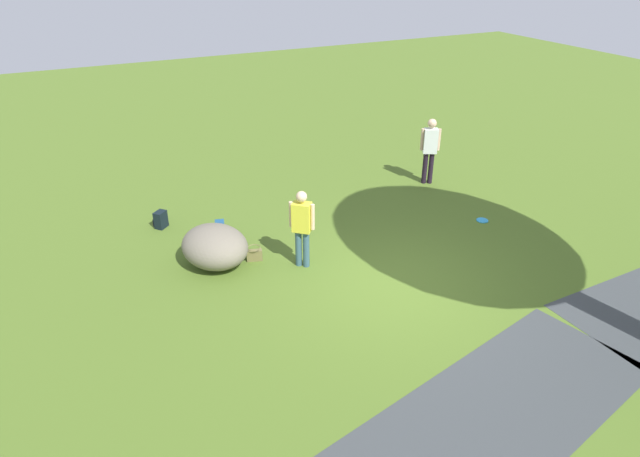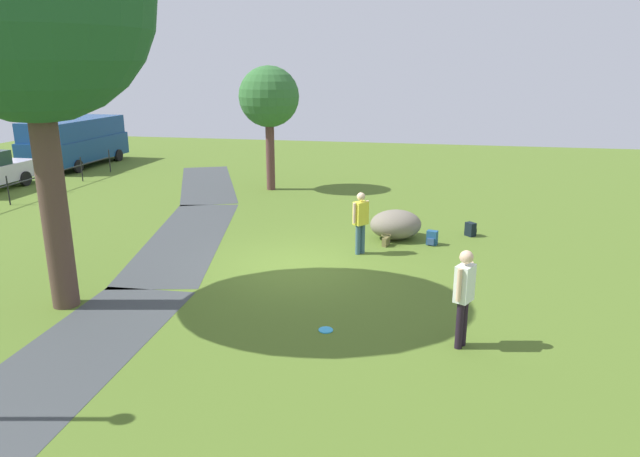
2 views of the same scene
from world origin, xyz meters
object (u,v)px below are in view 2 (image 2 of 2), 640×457
(man_near_boulder, at_px, (464,291))
(handbag_on_grass, at_px, (386,241))
(woman_with_handbag, at_px, (361,219))
(backpack_by_boulder, at_px, (432,238))
(spare_backpack_on_lawn, at_px, (471,229))
(young_tree_near_path, at_px, (269,98))
(lawn_boulder, at_px, (396,224))
(delivery_van, at_px, (75,140))
(frisbee_on_grass, at_px, (326,330))

(man_near_boulder, relative_size, handbag_on_grass, 5.24)
(woman_with_handbag, height_order, backpack_by_boulder, woman_with_handbag)
(spare_backpack_on_lawn, bearing_deg, young_tree_near_path, 55.71)
(woman_with_handbag, height_order, spare_backpack_on_lawn, woman_with_handbag)
(woman_with_handbag, distance_m, spare_backpack_on_lawn, 3.79)
(lawn_boulder, xyz_separation_m, delivery_van, (9.33, 16.37, 0.85))
(lawn_boulder, distance_m, man_near_boulder, 6.60)
(backpack_by_boulder, distance_m, delivery_van, 19.98)
(lawn_boulder, xyz_separation_m, woman_with_handbag, (-1.57, 0.82, 0.54))
(man_near_boulder, bearing_deg, woman_with_handbag, 26.71)
(lawn_boulder, relative_size, delivery_van, 0.32)
(man_near_boulder, height_order, handbag_on_grass, man_near_boulder)
(handbag_on_grass, distance_m, backpack_by_boulder, 1.28)
(young_tree_near_path, height_order, lawn_boulder, young_tree_near_path)
(young_tree_near_path, bearing_deg, delivery_van, 72.19)
(lawn_boulder, height_order, handbag_on_grass, lawn_boulder)
(man_near_boulder, height_order, backpack_by_boulder, man_near_boulder)
(frisbee_on_grass, bearing_deg, handbag_on_grass, -6.81)
(delivery_van, bearing_deg, handbag_on_grass, -121.97)
(spare_backpack_on_lawn, bearing_deg, man_near_boulder, 175.64)
(woman_with_handbag, bearing_deg, young_tree_near_path, 31.73)
(man_near_boulder, relative_size, delivery_van, 0.32)
(frisbee_on_grass, relative_size, delivery_van, 0.05)
(lawn_boulder, xyz_separation_m, handbag_on_grass, (-0.76, 0.20, -0.27))
(young_tree_near_path, relative_size, lawn_boulder, 2.64)
(woman_with_handbag, xyz_separation_m, frisbee_on_grass, (-4.65, 0.04, -0.94))
(handbag_on_grass, xyz_separation_m, frisbee_on_grass, (-5.46, 0.65, -0.13))
(lawn_boulder, bearing_deg, handbag_on_grass, 165.06)
(woman_with_handbag, bearing_deg, handbag_on_grass, -37.12)
(lawn_boulder, relative_size, spare_backpack_on_lawn, 4.56)
(backpack_by_boulder, bearing_deg, young_tree_near_path, 45.88)
(handbag_on_grass, bearing_deg, backpack_by_boulder, -74.65)
(frisbee_on_grass, bearing_deg, backpack_by_boulder, -18.04)
(woman_with_handbag, xyz_separation_m, spare_backpack_on_lawn, (2.25, -2.95, -0.76))
(handbag_on_grass, bearing_deg, young_tree_near_path, 38.27)
(young_tree_near_path, xyz_separation_m, spare_backpack_on_lawn, (-5.12, -7.51, -3.39))
(delivery_van, bearing_deg, frisbee_on_grass, -135.07)
(man_near_boulder, bearing_deg, lawn_boulder, 14.07)
(lawn_boulder, distance_m, backpack_by_boulder, 1.14)
(man_near_boulder, relative_size, frisbee_on_grass, 6.53)
(lawn_boulder, height_order, spare_backpack_on_lawn, lawn_boulder)
(young_tree_near_path, bearing_deg, woman_with_handbag, -148.27)
(lawn_boulder, bearing_deg, delivery_van, 60.31)
(man_near_boulder, height_order, frisbee_on_grass, man_near_boulder)
(young_tree_near_path, xyz_separation_m, man_near_boulder, (-12.17, -6.97, -2.54))
(backpack_by_boulder, xyz_separation_m, spare_backpack_on_lawn, (1.10, -1.10, 0.00))
(young_tree_near_path, bearing_deg, man_near_boulder, -150.19)
(man_near_boulder, bearing_deg, handbag_on_grass, 17.76)
(lawn_boulder, height_order, backpack_by_boulder, lawn_boulder)
(young_tree_near_path, xyz_separation_m, delivery_van, (3.53, 10.99, -2.32))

